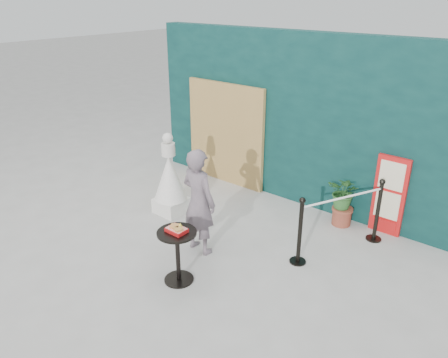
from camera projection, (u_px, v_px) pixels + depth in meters
ground at (169, 271)px, 6.09m from camera, size 60.00×60.00×0.00m
back_wall at (294, 119)px, 7.72m from camera, size 6.00×0.30×3.00m
bamboo_fence at (225, 134)px, 8.59m from camera, size 1.80×0.08×2.00m
woman at (199, 202)px, 6.29m from camera, size 0.60×0.41×1.61m
menu_board at (389, 196)px, 6.81m from camera, size 0.50×0.07×1.30m
statue at (170, 181)px, 7.48m from camera, size 0.57×0.57×1.45m
cafe_table at (178, 248)px, 5.71m from camera, size 0.52×0.52×0.75m
food_basket at (177, 229)px, 5.59m from camera, size 0.26×0.19×0.11m
planter at (344, 197)px, 7.11m from camera, size 0.51×0.44×0.87m
stanchion_barrier at (341, 221)px, 6.38m from camera, size 0.84×1.54×1.03m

